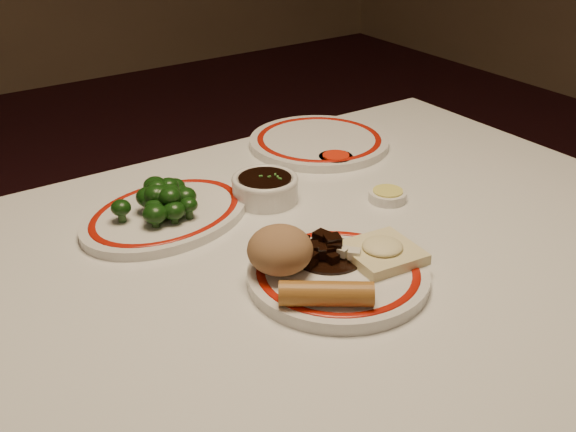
% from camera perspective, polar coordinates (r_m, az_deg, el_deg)
% --- Properties ---
extents(dining_table, '(1.20, 0.90, 0.75)m').
position_cam_1_polar(dining_table, '(1.12, 2.76, -6.66)').
color(dining_table, silver).
rests_on(dining_table, ground).
extents(main_plate, '(0.30, 0.30, 0.02)m').
position_cam_1_polar(main_plate, '(0.98, 3.97, -4.71)').
color(main_plate, silver).
rests_on(main_plate, dining_table).
extents(rice_mound, '(0.09, 0.09, 0.06)m').
position_cam_1_polar(rice_mound, '(0.96, -0.63, -2.69)').
color(rice_mound, '#946946').
rests_on(rice_mound, main_plate).
extents(spring_roll, '(0.11, 0.10, 0.03)m').
position_cam_1_polar(spring_roll, '(0.90, 3.04, -6.16)').
color(spring_roll, '#A66A29').
rests_on(spring_roll, main_plate).
extents(fried_wonton, '(0.10, 0.10, 0.03)m').
position_cam_1_polar(fried_wonton, '(1.01, 7.45, -2.78)').
color(fried_wonton, beige).
rests_on(fried_wonton, main_plate).
extents(stirfry_heap, '(0.10, 0.10, 0.03)m').
position_cam_1_polar(stirfry_heap, '(1.00, 2.92, -2.78)').
color(stirfry_heap, black).
rests_on(stirfry_heap, main_plate).
extents(broccoli_plate, '(0.35, 0.32, 0.02)m').
position_cam_1_polar(broccoli_plate, '(1.16, -9.60, 0.16)').
color(broccoli_plate, silver).
rests_on(broccoli_plate, dining_table).
extents(broccoli_pile, '(0.13, 0.12, 0.05)m').
position_cam_1_polar(broccoli_pile, '(1.14, -9.77, 1.37)').
color(broccoli_pile, '#23471C').
rests_on(broccoli_pile, broccoli_plate).
extents(soy_bowl, '(0.11, 0.11, 0.04)m').
position_cam_1_polar(soy_bowl, '(1.20, -1.83, 2.14)').
color(soy_bowl, silver).
rests_on(soy_bowl, dining_table).
extents(sweet_sour_dish, '(0.06, 0.06, 0.02)m').
position_cam_1_polar(sweet_sour_dish, '(1.35, 3.80, 4.46)').
color(sweet_sour_dish, silver).
rests_on(sweet_sour_dish, dining_table).
extents(mustard_dish, '(0.06, 0.06, 0.02)m').
position_cam_1_polar(mustard_dish, '(1.22, 7.87, 1.62)').
color(mustard_dish, silver).
rests_on(mustard_dish, dining_table).
extents(far_plate, '(0.34, 0.34, 0.02)m').
position_cam_1_polar(far_plate, '(1.43, 2.47, 5.90)').
color(far_plate, silver).
rests_on(far_plate, dining_table).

